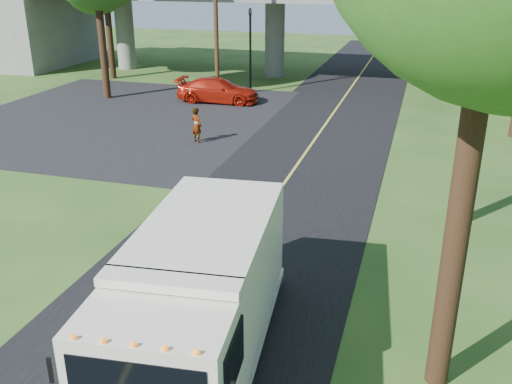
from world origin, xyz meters
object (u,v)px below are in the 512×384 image
at_px(step_van, 199,295).
at_px(red_sedan, 218,90).
at_px(traffic_signal, 250,42).
at_px(pedestrian, 197,125).
at_px(utility_pole, 216,21).

xyz_separation_m(step_van, red_sedan, (-7.86, 22.60, -0.85)).
height_order(step_van, red_sedan, step_van).
relative_size(traffic_signal, pedestrian, 3.20).
bearing_deg(pedestrian, traffic_signal, -59.14).
bearing_deg(red_sedan, utility_pole, 18.10).
relative_size(utility_pole, red_sedan, 1.84).
relative_size(utility_pole, pedestrian, 5.53).
bearing_deg(step_van, utility_pole, 103.57).
height_order(traffic_signal, red_sedan, traffic_signal).
height_order(utility_pole, red_sedan, utility_pole).
distance_m(step_van, red_sedan, 23.95).
distance_m(traffic_signal, step_van, 26.64).
xyz_separation_m(traffic_signal, pedestrian, (0.84, -11.19, -2.39)).
xyz_separation_m(traffic_signal, utility_pole, (-1.50, -2.00, 1.40)).
relative_size(utility_pole, step_van, 1.28).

